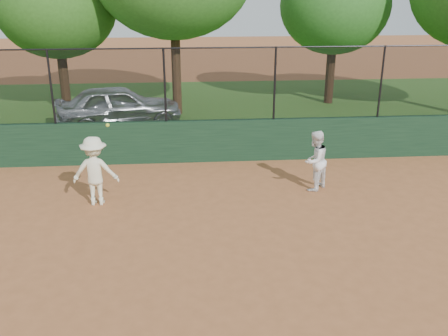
{
  "coord_description": "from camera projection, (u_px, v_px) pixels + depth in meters",
  "views": [
    {
      "loc": [
        0.03,
        -7.45,
        4.83
      ],
      "look_at": [
        0.8,
        2.2,
        1.2
      ],
      "focal_mm": 40.0,
      "sensor_mm": 36.0,
      "label": 1
    }
  ],
  "objects": [
    {
      "name": "ground",
      "position": [
        188.0,
        278.0,
        8.65
      ],
      "size": [
        80.0,
        80.0,
        0.0
      ],
      "primitive_type": "plane",
      "color": "#AE6438",
      "rests_on": "ground"
    },
    {
      "name": "back_wall",
      "position": [
        185.0,
        141.0,
        14.03
      ],
      "size": [
        26.0,
        0.2,
        1.2
      ],
      "primitive_type": "cube",
      "color": "#1B3D24",
      "rests_on": "ground"
    },
    {
      "name": "grass_strip",
      "position": [
        184.0,
        111.0,
        19.84
      ],
      "size": [
        36.0,
        12.0,
        0.01
      ],
      "primitive_type": "cube",
      "color": "#2C581B",
      "rests_on": "ground"
    },
    {
      "name": "parked_car",
      "position": [
        119.0,
        106.0,
        17.41
      ],
      "size": [
        4.6,
        2.68,
        1.47
      ],
      "primitive_type": "imported",
      "rotation": [
        0.0,
        0.0,
        1.8
      ],
      "color": "#B2B7BD",
      "rests_on": "ground"
    },
    {
      "name": "player_second",
      "position": [
        315.0,
        161.0,
        12.1
      ],
      "size": [
        0.92,
        0.91,
        1.49
      ],
      "primitive_type": "imported",
      "rotation": [
        0.0,
        0.0,
        3.89
      ],
      "color": "white",
      "rests_on": "ground"
    },
    {
      "name": "player_main",
      "position": [
        95.0,
        171.0,
        11.28
      ],
      "size": [
        1.06,
        0.78,
        2.03
      ],
      "color": "white",
      "rests_on": "ground"
    },
    {
      "name": "fence_assembly",
      "position": [
        182.0,
        84.0,
        13.46
      ],
      "size": [
        26.0,
        0.06,
        2.0
      ],
      "color": "black",
      "rests_on": "back_wall"
    },
    {
      "name": "tree_1",
      "position": [
        56.0,
        6.0,
        18.32
      ],
      "size": [
        4.45,
        4.05,
        5.92
      ],
      "color": "#3E2815",
      "rests_on": "ground"
    },
    {
      "name": "tree_3",
      "position": [
        335.0,
        6.0,
        19.76
      ],
      "size": [
        4.4,
        4.0,
        5.82
      ],
      "color": "#3A2313",
      "rests_on": "ground"
    }
  ]
}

